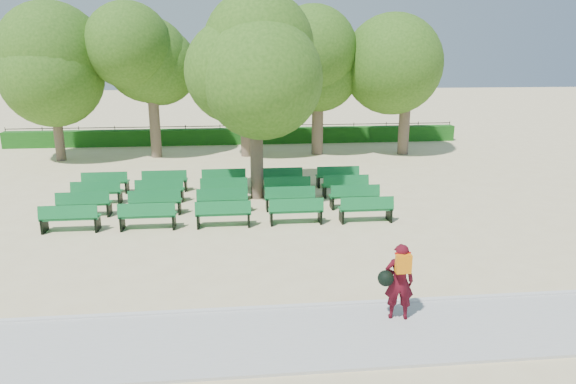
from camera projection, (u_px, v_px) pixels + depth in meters
name	position (u px, v px, depth m)	size (l,w,h in m)	color
ground	(242.00, 218.00, 16.57)	(120.00, 120.00, 0.00)	beige
paving	(250.00, 341.00, 9.46)	(30.00, 2.20, 0.06)	#B7B8B3
curb	(248.00, 310.00, 10.56)	(30.00, 0.12, 0.10)	silver
hedge	(237.00, 136.00, 29.88)	(26.00, 0.70, 0.90)	#1A5917
fence	(238.00, 143.00, 30.38)	(26.00, 0.10, 1.02)	black
tree_line	(238.00, 157.00, 26.16)	(21.80, 6.80, 7.04)	#38641B
bench_array	(224.00, 203.00, 17.89)	(1.71, 0.60, 1.06)	#136E32
tree_among	(255.00, 72.00, 17.69)	(4.77, 4.77, 6.68)	brown
person	(398.00, 280.00, 10.00)	(0.76, 0.49, 1.57)	#480A15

